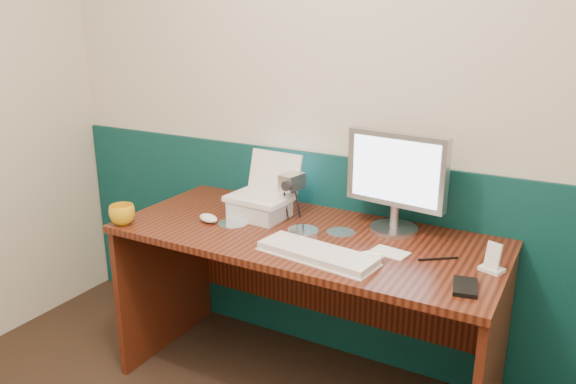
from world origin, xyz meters
The scene contains 19 objects.
back_wall centered at (0.00, 1.75, 1.25)m, with size 3.50×0.04×2.50m, color beige.
wainscot centered at (0.00, 1.74, 0.50)m, with size 3.48×0.02×1.00m, color #072F2E.
desk centered at (-0.15, 1.38, 0.38)m, with size 1.60×0.70×0.75m, color black.
laptop_riser centered at (-0.42, 1.45, 0.79)m, with size 0.23×0.19×0.08m, color silver.
laptop centered at (-0.42, 1.45, 0.94)m, with size 0.26×0.20×0.22m, color white, non-canonical shape.
monitor centered at (0.16, 1.58, 0.96)m, with size 0.42×0.12×0.42m, color #A6A7AB, non-canonical shape.
keyboard centered at (0.00, 1.18, 0.76)m, with size 0.45×0.15×0.03m, color white.
mouse_right centered at (0.18, 1.26, 0.77)m, with size 0.10×0.06×0.03m, color white.
mouse_left centered at (-0.59, 1.29, 0.77)m, with size 0.10×0.06×0.03m, color white.
mug centered at (-0.89, 1.09, 0.79)m, with size 0.11×0.11×0.09m, color gold.
camcorder centered at (-0.29, 1.52, 0.86)m, with size 0.10×0.14×0.21m, color #ACACB1, non-canonical shape.
cd_spindle centered at (-0.15, 1.35, 0.76)m, with size 0.13×0.13×0.03m, color silver.
cd_loose_a centered at (-0.48, 1.33, 0.75)m, with size 0.13×0.13×0.00m, color silver.
cd_loose_b centered at (-0.03, 1.46, 0.75)m, with size 0.12×0.12×0.00m, color silver.
pen centered at (0.40, 1.38, 0.75)m, with size 0.01×0.01×0.15m, color black.
papers centered at (0.22, 1.35, 0.75)m, with size 0.14×0.09×0.00m, color white.
dock centered at (0.59, 1.38, 0.76)m, with size 0.08×0.06×0.01m, color white.
music_player centered at (0.59, 1.38, 0.81)m, with size 0.05×0.01×0.09m, color white.
pda centered at (0.54, 1.19, 0.76)m, with size 0.08×0.13×0.02m, color black.
Camera 1 is at (0.83, -0.55, 1.61)m, focal length 35.00 mm.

